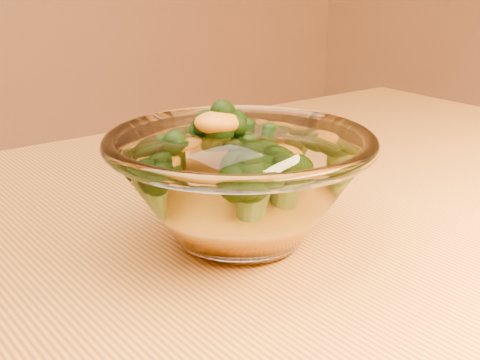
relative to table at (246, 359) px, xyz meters
name	(u,v)px	position (x,y,z in m)	size (l,w,h in m)	color
table	(246,359)	(0.00, 0.00, 0.00)	(1.20, 0.80, 0.75)	gold
glass_bowl	(240,186)	(0.01, 0.02, 0.15)	(0.21, 0.21, 0.10)	white
cheese_sauce	(240,209)	(0.01, 0.02, 0.13)	(0.12, 0.12, 0.03)	orange
broccoli_heap	(234,161)	(0.01, 0.03, 0.16)	(0.16, 0.13, 0.08)	black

